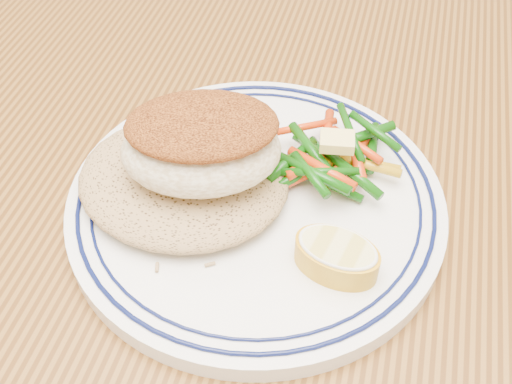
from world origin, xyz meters
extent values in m
cube|color=#512F10|center=(0.00, 0.00, 0.73)|extent=(1.50, 0.90, 0.04)
cylinder|color=white|center=(-0.01, -0.03, 0.76)|extent=(0.27, 0.27, 0.01)
torus|color=#0A113F|center=(-0.01, -0.03, 0.77)|extent=(0.25, 0.25, 0.00)
torus|color=#0A113F|center=(-0.01, -0.03, 0.77)|extent=(0.23, 0.23, 0.00)
ellipsoid|color=#9D7C4E|center=(-0.06, -0.03, 0.78)|extent=(0.15, 0.13, 0.03)
ellipsoid|color=#EFE5C5|center=(-0.04, -0.03, 0.81)|extent=(0.12, 0.10, 0.05)
ellipsoid|color=brown|center=(-0.04, -0.03, 0.83)|extent=(0.12, 0.10, 0.02)
cylinder|color=#BE9014|center=(0.04, 0.01, 0.77)|extent=(0.01, 0.05, 0.01)
cylinder|color=#0D4809|center=(0.03, 0.02, 0.77)|extent=(0.04, 0.05, 0.01)
cylinder|color=#BE9014|center=(0.06, 0.02, 0.77)|extent=(0.05, 0.01, 0.01)
cylinder|color=#0D4809|center=(0.07, 0.04, 0.77)|extent=(0.01, 0.06, 0.01)
cylinder|color=red|center=(0.05, 0.03, 0.77)|extent=(0.02, 0.05, 0.01)
cylinder|color=#0D4809|center=(0.04, -0.01, 0.77)|extent=(0.06, 0.02, 0.01)
cylinder|color=red|center=(0.02, -0.01, 0.77)|extent=(0.04, 0.04, 0.01)
cylinder|color=#0D4809|center=(0.02, -0.01, 0.78)|extent=(0.04, 0.05, 0.01)
cylinder|color=#BE9014|center=(0.06, 0.01, 0.78)|extent=(0.05, 0.02, 0.01)
cylinder|color=red|center=(0.05, 0.02, 0.78)|extent=(0.02, 0.05, 0.01)
cylinder|color=red|center=(0.06, 0.02, 0.78)|extent=(0.02, 0.06, 0.01)
cylinder|color=#0D4809|center=(0.03, 0.01, 0.78)|extent=(0.05, 0.03, 0.01)
cylinder|color=#0D4809|center=(0.05, 0.04, 0.78)|extent=(0.05, 0.04, 0.01)
cylinder|color=red|center=(0.03, 0.03, 0.78)|extent=(0.01, 0.06, 0.01)
cylinder|color=#BE9014|center=(0.03, 0.00, 0.78)|extent=(0.05, 0.03, 0.01)
cylinder|color=red|center=(0.03, 0.01, 0.78)|extent=(0.04, 0.05, 0.02)
cylinder|color=#0D4809|center=(0.01, 0.00, 0.78)|extent=(0.03, 0.06, 0.02)
cylinder|color=#0D4809|center=(0.05, 0.00, 0.78)|extent=(0.05, 0.04, 0.01)
cylinder|color=red|center=(0.05, 0.03, 0.78)|extent=(0.04, 0.04, 0.01)
cylinder|color=red|center=(0.01, 0.04, 0.78)|extent=(0.05, 0.03, 0.01)
cylinder|color=#0D4809|center=(0.02, 0.01, 0.78)|extent=(0.04, 0.04, 0.01)
cylinder|color=red|center=(0.03, 0.00, 0.78)|extent=(0.05, 0.03, 0.01)
cylinder|color=#0D4809|center=(0.03, -0.01, 0.79)|extent=(0.06, 0.03, 0.01)
cylinder|color=#0D4809|center=(0.05, 0.04, 0.79)|extent=(0.03, 0.05, 0.01)
cylinder|color=#0D4809|center=(0.03, -0.01, 0.78)|extent=(0.05, 0.02, 0.01)
cylinder|color=#0D4809|center=(0.03, -0.02, 0.79)|extent=(0.03, 0.04, 0.01)
cylinder|color=#0D4809|center=(0.07, 0.04, 0.79)|extent=(0.04, 0.03, 0.01)
cube|color=#FEE77C|center=(0.04, 0.01, 0.80)|extent=(0.03, 0.02, 0.01)
torus|color=white|center=(0.06, -0.07, 0.79)|extent=(0.06, 0.06, 0.00)
camera|label=1|loc=(0.07, -0.32, 1.10)|focal=45.00mm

